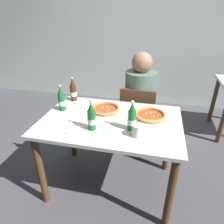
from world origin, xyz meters
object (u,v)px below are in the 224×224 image
Objects in this scene: beer_bottle_center at (73,91)px; beer_bottle_right at (92,117)px; beer_bottle_left at (62,100)px; chair_behind_table at (138,116)px; beer_bottle_extra at (132,118)px; paper_cup at (137,131)px; diner_seated at (139,107)px; dining_table_main at (111,131)px; pizza_margherita_near at (150,115)px; pizza_marinara_far at (105,109)px; napkin_with_cutlery at (69,127)px.

beer_bottle_center is 0.61m from beer_bottle_right.
beer_bottle_center is (0.02, 0.23, 0.00)m from beer_bottle_left.
beer_bottle_center reaches higher than chair_behind_table.
beer_bottle_extra is 0.12m from paper_cup.
diner_seated is at bearing 40.62° from beer_bottle_left.
dining_table_main is 0.61m from beer_bottle_center.
dining_table_main is at bearing -34.04° from beer_bottle_center.
paper_cup reaches higher than pizza_margherita_near.
paper_cup is at bearing 98.29° from chair_behind_table.
dining_table_main is 0.69m from diner_seated.
beer_bottle_extra is at bearing 11.66° from beer_bottle_right.
pizza_margherita_near is 0.41m from pizza_marinara_far.
beer_bottle_center and beer_bottle_right have the same top height.
beer_bottle_left is 0.71m from beer_bottle_extra.
pizza_margherita_near is 0.82m from beer_bottle_left.
beer_bottle_right is 0.22m from napkin_with_cutlery.
beer_bottle_right is (-0.29, -0.84, 0.27)m from diner_seated.
pizza_marinara_far is 1.21× the size of beer_bottle_extra.
beer_bottle_center reaches higher than dining_table_main.
beer_bottle_extra is 2.60× the size of paper_cup.
napkin_with_cutlery is (-0.48, -0.80, 0.27)m from chair_behind_table.
beer_bottle_right is at bearing 176.27° from paper_cup.
chair_behind_table is 0.70× the size of diner_seated.
beer_bottle_center is at bearing 147.06° from beer_bottle_extra.
pizza_marinara_far is (-0.09, 0.15, 0.14)m from dining_table_main.
beer_bottle_left is at bearing 170.22° from dining_table_main.
dining_table_main is 5.78× the size of napkin_with_cutlery.
pizza_margherita_near reaches higher than dining_table_main.
beer_bottle_center is (-0.65, -0.34, 0.27)m from diner_seated.
pizza_marinara_far is at bearing 63.30° from chair_behind_table.
beer_bottle_right is 0.31m from beer_bottle_extra.
beer_bottle_left is 1.00× the size of beer_bottle_center.
beer_bottle_center reaches higher than pizza_margherita_near.
beer_bottle_left is (-0.40, -0.06, 0.08)m from pizza_marinara_far.
pizza_margherita_near is 0.82m from beer_bottle_center.
beer_bottle_center is at bearing 166.11° from pizza_margherita_near.
beer_bottle_extra is at bearing -89.18° from diner_seated.
beer_bottle_extra is (0.66, -0.43, 0.00)m from beer_bottle_center.
paper_cup is at bearing -21.04° from beer_bottle_left.
chair_behind_table is at bearing 58.92° from napkin_with_cutlery.
paper_cup is (-0.08, -0.32, 0.03)m from pizza_margherita_near.
beer_bottle_right is 1.00× the size of beer_bottle_extra.
beer_bottle_right reaches higher than chair_behind_table.
diner_seated is at bearing -91.30° from chair_behind_table.
chair_behind_table is 2.85× the size of pizza_marinara_far.
chair_behind_table is at bearing 91.20° from beer_bottle_extra.
diner_seated is 4.89× the size of beer_bottle_extra.
paper_cup is at bearing -45.78° from pizza_marinara_far.
dining_table_main is 0.99× the size of diner_seated.
beer_bottle_extra is at bearing -16.14° from beer_bottle_left.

